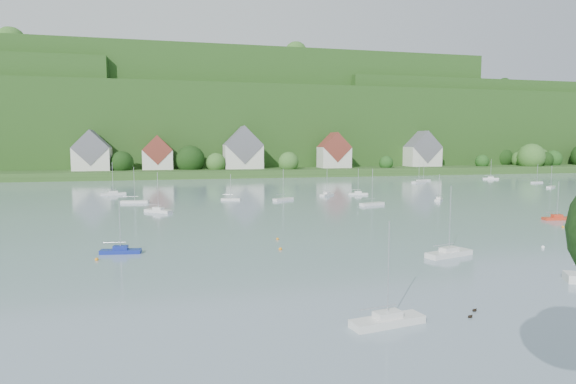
{
  "coord_description": "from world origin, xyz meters",
  "views": [
    {
      "loc": [
        -24.76,
        -18.2,
        13.5
      ],
      "look_at": [
        -2.42,
        75.0,
        4.0
      ],
      "focal_mm": 30.44,
      "sensor_mm": 36.0,
      "label": 1
    }
  ],
  "objects_px": {
    "near_sailboat_1": "(121,250)",
    "near_sailboat_3": "(449,253)",
    "near_sailboat_0": "(387,320)",
    "near_sailboat_5": "(557,218)"
  },
  "relations": [
    {
      "from": "near_sailboat_0",
      "to": "near_sailboat_1",
      "type": "height_order",
      "value": "near_sailboat_0"
    },
    {
      "from": "near_sailboat_0",
      "to": "near_sailboat_3",
      "type": "relative_size",
      "value": 0.92
    },
    {
      "from": "near_sailboat_0",
      "to": "near_sailboat_3",
      "type": "height_order",
      "value": "near_sailboat_3"
    },
    {
      "from": "near_sailboat_3",
      "to": "near_sailboat_5",
      "type": "bearing_deg",
      "value": 15.08
    },
    {
      "from": "near_sailboat_0",
      "to": "near_sailboat_3",
      "type": "distance_m",
      "value": 25.37
    },
    {
      "from": "near_sailboat_3",
      "to": "near_sailboat_5",
      "type": "xyz_separation_m",
      "value": [
        34.29,
        20.78,
        -0.05
      ]
    },
    {
      "from": "near_sailboat_0",
      "to": "near_sailboat_5",
      "type": "bearing_deg",
      "value": 28.11
    },
    {
      "from": "near_sailboat_0",
      "to": "near_sailboat_1",
      "type": "xyz_separation_m",
      "value": [
        -21.76,
        29.84,
        -0.03
      ]
    },
    {
      "from": "near_sailboat_0",
      "to": "near_sailboat_3",
      "type": "xyz_separation_m",
      "value": [
        16.84,
        18.98,
        0.02
      ]
    },
    {
      "from": "near_sailboat_1",
      "to": "near_sailboat_3",
      "type": "xyz_separation_m",
      "value": [
        38.6,
        -10.86,
        0.05
      ]
    }
  ]
}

